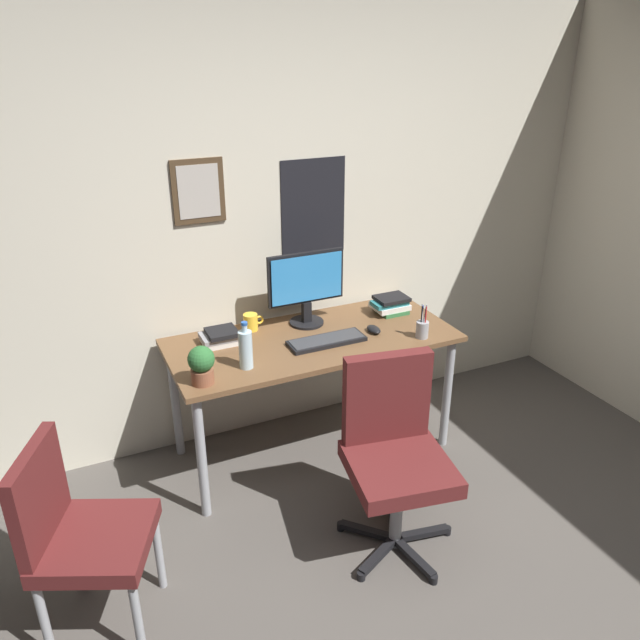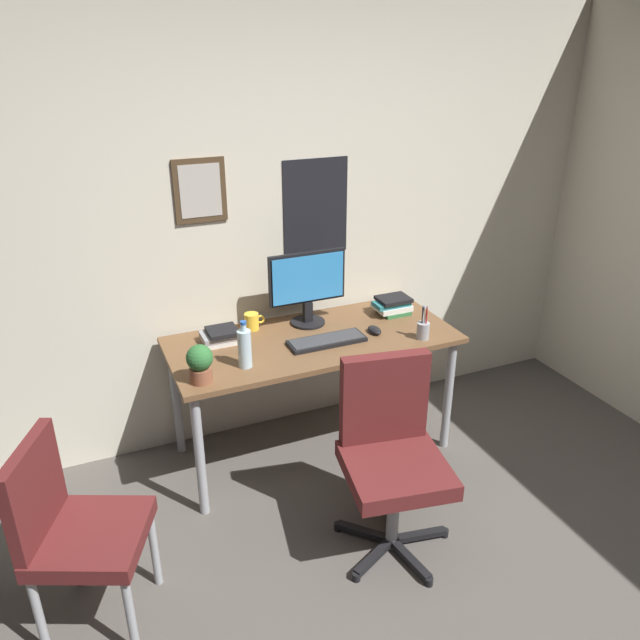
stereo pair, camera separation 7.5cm
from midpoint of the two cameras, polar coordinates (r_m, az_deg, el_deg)
The scene contains 13 objects.
wall_back at distance 3.61m, azimuth -5.23°, elevation 8.85°, with size 4.40×0.10×2.60m.
desk at distance 3.49m, azimuth -1.30°, elevation -2.83°, with size 1.60×0.70×0.74m.
office_chair at distance 2.97m, azimuth 6.09°, elevation -11.49°, with size 0.57×0.57×0.95m.
side_chair at distance 2.76m, azimuth -22.21°, elevation -17.44°, with size 0.55×0.55×0.88m.
monitor at distance 3.54m, azimuth -1.90°, elevation 3.22°, with size 0.46×0.20×0.43m.
keyboard at distance 3.40m, azimuth -0.02°, elevation -1.92°, with size 0.43×0.15×0.03m.
computer_mouse at distance 3.52m, azimuth 4.36°, elevation -0.88°, with size 0.06×0.11×0.04m.
water_bottle at distance 3.13m, azimuth -7.55°, elevation -2.64°, with size 0.07×0.07×0.25m.
coffee_mug_near at distance 3.56m, azimuth -6.97°, elevation -0.20°, with size 0.12×0.08×0.10m.
potted_plant at distance 3.03m, azimuth -11.57°, elevation -3.98°, with size 0.13×0.13×0.19m.
pen_cup at distance 3.48m, azimuth 8.80°, elevation -0.78°, with size 0.07×0.07×0.20m.
book_stack_left at distance 3.43m, azimuth -9.81°, elevation -1.54°, with size 0.20×0.17×0.08m.
book_stack_right at distance 3.78m, azimuth 5.94°, elevation 1.41°, with size 0.23×0.17×0.10m.
Camera 1 is at (-1.19, -1.12, 2.26)m, focal length 34.75 mm.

